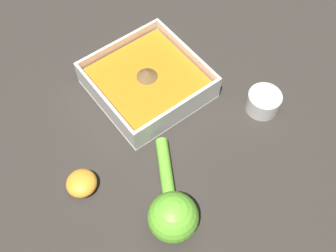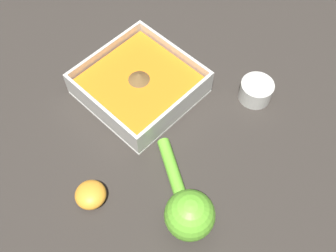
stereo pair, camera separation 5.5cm
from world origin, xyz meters
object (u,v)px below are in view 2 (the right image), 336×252
(lemon_squeezer, at_px, (188,210))
(lemon_half, at_px, (91,195))
(spice_bowl, at_px, (256,91))
(square_dish, at_px, (140,85))

(lemon_squeezer, height_order, lemon_half, lemon_squeezer)
(spice_bowl, bearing_deg, square_dish, 131.06)
(spice_bowl, distance_m, lemon_squeezer, 0.28)
(spice_bowl, relative_size, lemon_squeezer, 0.35)
(square_dish, xyz_separation_m, lemon_half, (-0.21, -0.10, -0.01))
(lemon_half, bearing_deg, spice_bowl, -10.82)
(square_dish, height_order, lemon_half, square_dish)
(square_dish, xyz_separation_m, spice_bowl, (0.15, -0.17, -0.00))
(lemon_squeezer, distance_m, lemon_half, 0.16)
(spice_bowl, xyz_separation_m, lemon_squeezer, (-0.27, -0.07, 0.02))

